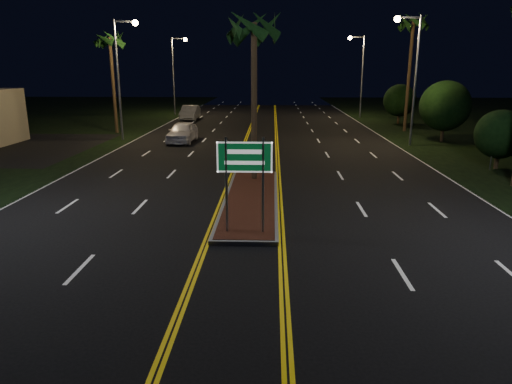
{
  "coord_description": "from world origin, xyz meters",
  "views": [
    {
      "loc": [
        0.89,
        -11.64,
        5.45
      ],
      "look_at": [
        0.42,
        1.47,
        1.9
      ],
      "focal_mm": 32.0,
      "sensor_mm": 36.0,
      "label": 1
    }
  ],
  "objects_px": {
    "streetlight_right_mid": "(411,66)",
    "palm_right_far": "(413,24)",
    "highway_sign": "(245,166)",
    "shrub_near": "(500,134)",
    "median_island": "(251,199)",
    "palm_left_far": "(110,40)",
    "streetlight_right_far": "(359,67)",
    "streetlight_left_mid": "(122,66)",
    "shrub_far": "(400,100)",
    "warning_sign": "(493,143)",
    "car_near": "(182,130)",
    "streetlight_left_far": "(176,67)",
    "shrub_mid": "(445,106)",
    "car_far": "(190,111)",
    "palm_median": "(254,28)"
  },
  "relations": [
    {
      "from": "streetlight_right_mid",
      "to": "palm_right_far",
      "type": "height_order",
      "value": "palm_right_far"
    },
    {
      "from": "highway_sign",
      "to": "shrub_near",
      "type": "relative_size",
      "value": 0.97
    },
    {
      "from": "median_island",
      "to": "palm_left_far",
      "type": "bearing_deg",
      "value": 121.36
    },
    {
      "from": "palm_right_far",
      "to": "streetlight_right_far",
      "type": "bearing_deg",
      "value": 100.33
    },
    {
      "from": "highway_sign",
      "to": "median_island",
      "type": "bearing_deg",
      "value": 90.0
    },
    {
      "from": "streetlight_left_mid",
      "to": "shrub_far",
      "type": "relative_size",
      "value": 2.27
    },
    {
      "from": "streetlight_right_mid",
      "to": "streetlight_right_far",
      "type": "xyz_separation_m",
      "value": [
        0.0,
        20.0,
        0.0
      ]
    },
    {
      "from": "warning_sign",
      "to": "car_near",
      "type": "bearing_deg",
      "value": 140.68
    },
    {
      "from": "streetlight_right_far",
      "to": "streetlight_left_mid",
      "type": "bearing_deg",
      "value": -139.7
    },
    {
      "from": "highway_sign",
      "to": "palm_left_far",
      "type": "distance_m",
      "value": 28.77
    },
    {
      "from": "streetlight_left_far",
      "to": "streetlight_right_far",
      "type": "xyz_separation_m",
      "value": [
        21.23,
        -2.0,
        0.0
      ]
    },
    {
      "from": "highway_sign",
      "to": "streetlight_right_mid",
      "type": "bearing_deg",
      "value": 61.07
    },
    {
      "from": "shrub_mid",
      "to": "car_near",
      "type": "distance_m",
      "value": 20.12
    },
    {
      "from": "shrub_mid",
      "to": "car_far",
      "type": "height_order",
      "value": "shrub_mid"
    },
    {
      "from": "median_island",
      "to": "streetlight_right_far",
      "type": "bearing_deg",
      "value": 73.13
    },
    {
      "from": "median_island",
      "to": "highway_sign",
      "type": "distance_m",
      "value": 4.8
    },
    {
      "from": "car_near",
      "to": "streetlight_right_mid",
      "type": "bearing_deg",
      "value": -1.47
    },
    {
      "from": "shrub_near",
      "to": "car_far",
      "type": "relative_size",
      "value": 0.6
    },
    {
      "from": "car_near",
      "to": "warning_sign",
      "type": "xyz_separation_m",
      "value": [
        19.01,
        -9.39,
        0.6
      ]
    },
    {
      "from": "streetlight_left_far",
      "to": "shrub_mid",
      "type": "distance_m",
      "value": 31.85
    },
    {
      "from": "streetlight_right_far",
      "to": "palm_left_far",
      "type": "distance_m",
      "value": 27.36
    },
    {
      "from": "palm_median",
      "to": "median_island",
      "type": "bearing_deg",
      "value": -90.0
    },
    {
      "from": "streetlight_right_mid",
      "to": "palm_median",
      "type": "distance_m",
      "value": 15.73
    },
    {
      "from": "shrub_mid",
      "to": "streetlight_right_far",
      "type": "bearing_deg",
      "value": 100.66
    },
    {
      "from": "median_island",
      "to": "palm_median",
      "type": "xyz_separation_m",
      "value": [
        0.0,
        3.5,
        7.19
      ]
    },
    {
      "from": "shrub_mid",
      "to": "warning_sign",
      "type": "xyz_separation_m",
      "value": [
        -1.0,
        -10.41,
        -1.22
      ]
    },
    {
      "from": "shrub_far",
      "to": "car_far",
      "type": "relative_size",
      "value": 0.72
    },
    {
      "from": "streetlight_right_mid",
      "to": "shrub_mid",
      "type": "bearing_deg",
      "value": 30.56
    },
    {
      "from": "streetlight_right_far",
      "to": "palm_median",
      "type": "bearing_deg",
      "value": -108.62
    },
    {
      "from": "median_island",
      "to": "palm_left_far",
      "type": "relative_size",
      "value": 1.16
    },
    {
      "from": "highway_sign",
      "to": "palm_right_far",
      "type": "xyz_separation_m",
      "value": [
        12.8,
        27.2,
        6.74
      ]
    },
    {
      "from": "streetlight_right_mid",
      "to": "palm_right_far",
      "type": "bearing_deg",
      "value": 74.71
    },
    {
      "from": "streetlight_left_far",
      "to": "streetlight_right_far",
      "type": "height_order",
      "value": "same"
    },
    {
      "from": "palm_median",
      "to": "streetlight_left_far",
      "type": "bearing_deg",
      "value": 107.58
    },
    {
      "from": "streetlight_right_far",
      "to": "shrub_mid",
      "type": "xyz_separation_m",
      "value": [
        3.39,
        -18.0,
        -2.93
      ]
    },
    {
      "from": "median_island",
      "to": "warning_sign",
      "type": "relative_size",
      "value": 4.38
    },
    {
      "from": "streetlight_right_far",
      "to": "streetlight_left_far",
      "type": "bearing_deg",
      "value": 174.62
    },
    {
      "from": "palm_median",
      "to": "streetlight_left_mid",
      "type": "bearing_deg",
      "value": 128.17
    },
    {
      "from": "shrub_far",
      "to": "shrub_near",
      "type": "bearing_deg",
      "value": -90.78
    },
    {
      "from": "palm_left_far",
      "to": "palm_right_far",
      "type": "xyz_separation_m",
      "value": [
        25.6,
        2.0,
        1.4
      ]
    },
    {
      "from": "highway_sign",
      "to": "palm_right_far",
      "type": "distance_m",
      "value": 30.81
    },
    {
      "from": "median_island",
      "to": "palm_left_far",
      "type": "xyz_separation_m",
      "value": [
        -12.8,
        21.0,
        7.66
      ]
    },
    {
      "from": "streetlight_left_far",
      "to": "shrub_far",
      "type": "height_order",
      "value": "streetlight_left_far"
    },
    {
      "from": "streetlight_left_far",
      "to": "car_near",
      "type": "relative_size",
      "value": 1.66
    },
    {
      "from": "streetlight_left_far",
      "to": "streetlight_right_far",
      "type": "distance_m",
      "value": 21.32
    },
    {
      "from": "palm_right_far",
      "to": "warning_sign",
      "type": "bearing_deg",
      "value": -89.3
    },
    {
      "from": "median_island",
      "to": "palm_right_far",
      "type": "bearing_deg",
      "value": 60.9
    },
    {
      "from": "palm_right_far",
      "to": "shrub_near",
      "type": "distance_m",
      "value": 17.56
    },
    {
      "from": "highway_sign",
      "to": "palm_left_far",
      "type": "bearing_deg",
      "value": 116.92
    },
    {
      "from": "shrub_mid",
      "to": "car_near",
      "type": "relative_size",
      "value": 0.85
    }
  ]
}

